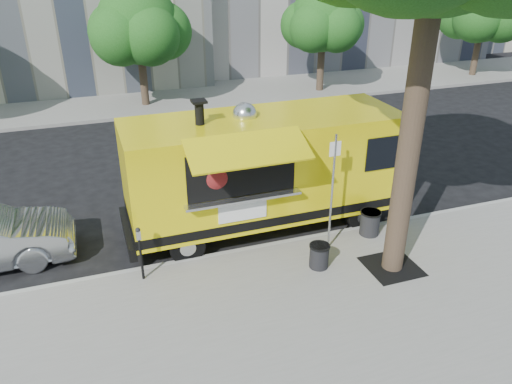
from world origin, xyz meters
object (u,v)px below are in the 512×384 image
far_tree_d (485,7)px  food_truck (263,169)px  parking_meter (140,248)px  trash_bin_right (370,222)px  far_tree_b (138,24)px  trash_bin_left (319,255)px  sign_post (332,187)px  far_tree_c (323,19)px

far_tree_d → food_truck: size_ratio=0.76×
parking_meter → trash_bin_right: bearing=0.5°
far_tree_b → trash_bin_left: 15.42m
sign_post → trash_bin_left: bearing=-130.8°
sign_post → trash_bin_right: 1.90m
sign_post → parking_meter: sign_post is taller
parking_meter → trash_bin_left: size_ratio=2.28×
parking_meter → trash_bin_left: bearing=-12.4°
far_tree_d → trash_bin_left: size_ratio=9.62×
trash_bin_left → trash_bin_right: trash_bin_right is taller
far_tree_d → far_tree_c: bearing=-178.9°
parking_meter → trash_bin_right: parking_meter is taller
trash_bin_right → far_tree_b: bearing=105.4°
far_tree_d → far_tree_b: bearing=179.7°
sign_post → parking_meter: bearing=177.5°
far_tree_d → trash_bin_left: bearing=-139.0°
parking_meter → food_truck: food_truck is taller
far_tree_c → trash_bin_right: 14.98m
parking_meter → trash_bin_right: (5.87, 0.05, -0.48)m
far_tree_c → sign_post: (-6.45, -13.95, -1.87)m
sign_post → trash_bin_right: (1.32, 0.25, -1.35)m
far_tree_d → sign_post: size_ratio=1.88×
far_tree_c → trash_bin_left: size_ratio=8.88×
sign_post → trash_bin_left: 1.64m
far_tree_d → sign_post: bearing=-139.3°
trash_bin_right → far_tree_d: bearing=42.6°
far_tree_d → parking_meter: far_tree_d is taller
trash_bin_left → sign_post: bearing=49.2°
far_tree_b → trash_bin_left: far_tree_b is taller
parking_meter → food_truck: 3.86m
far_tree_b → trash_bin_right: size_ratio=8.39×
far_tree_d → trash_bin_right: size_ratio=8.61×
far_tree_c → food_truck: size_ratio=0.70×
far_tree_d → sign_post: (-16.45, -14.15, -2.04)m
sign_post → far_tree_b: bearing=100.1°
far_tree_d → sign_post: 21.79m
far_tree_b → sign_post: (2.55, -14.25, -1.98)m
far_tree_b → sign_post: bearing=-79.9°
food_truck → parking_meter: bearing=-155.7°
food_truck → trash_bin_left: 2.80m
far_tree_c → trash_bin_left: 16.55m
food_truck → far_tree_d: bearing=34.9°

